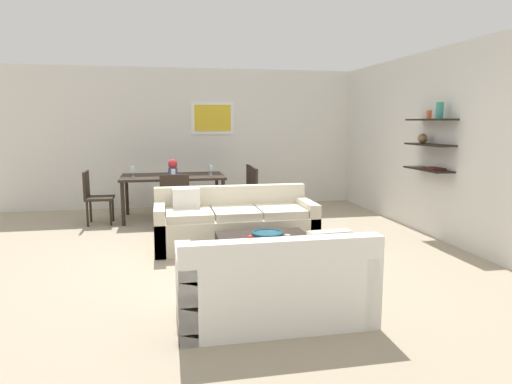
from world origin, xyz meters
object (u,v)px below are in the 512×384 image
at_px(candle_jar, 287,238).
at_px(dining_chair_right_near, 248,189).
at_px(dining_table, 173,179).
at_px(wine_glass_foot, 173,172).
at_px(coffee_table, 266,255).
at_px(wine_glass_right_near, 211,168).
at_px(sofa_beige, 234,225).
at_px(wine_glass_left_near, 133,169).
at_px(wine_glass_right_far, 210,167).
at_px(decorative_bowl, 268,236).
at_px(dining_chair_foot, 175,198).
at_px(apple_on_coffee_table, 250,239).
at_px(dining_chair_left_near, 94,194).
at_px(loveseat_white, 273,285).
at_px(dining_chair_right_far, 243,186).
at_px(centerpiece_vase, 173,168).

height_order(candle_jar, dining_chair_right_near, dining_chair_right_near).
relative_size(dining_table, wine_glass_foot, 11.30).
distance_m(coffee_table, wine_glass_right_near, 3.16).
distance_m(sofa_beige, wine_glass_foot, 1.83).
distance_m(coffee_table, wine_glass_left_near, 3.53).
height_order(dining_chair_right_near, wine_glass_right_far, wine_glass_right_far).
bearing_deg(decorative_bowl, dining_chair_foot, 112.18).
xyz_separation_m(sofa_beige, candle_jar, (0.39, -1.31, 0.12)).
bearing_deg(wine_glass_foot, dining_chair_foot, -90.00).
bearing_deg(wine_glass_right_far, sofa_beige, -87.29).
bearing_deg(wine_glass_right_far, apple_on_coffee_table, -88.65).
relative_size(coffee_table, dining_chair_left_near, 1.18).
xyz_separation_m(sofa_beige, dining_chair_foot, (-0.76, 1.10, 0.21)).
xyz_separation_m(candle_jar, dining_chair_left_near, (-2.43, 3.10, 0.09)).
distance_m(loveseat_white, candle_jar, 1.17).
height_order(candle_jar, wine_glass_right_near, wine_glass_right_near).
bearing_deg(decorative_bowl, dining_chair_right_far, 84.46).
height_order(candle_jar, dining_chair_foot, dining_chair_foot).
bearing_deg(apple_on_coffee_table, wine_glass_right_far, 91.35).
height_order(dining_chair_left_near, wine_glass_foot, wine_glass_foot).
relative_size(decorative_bowl, dining_chair_right_far, 0.39).
distance_m(apple_on_coffee_table, wine_glass_right_far, 3.47).
distance_m(apple_on_coffee_table, dining_chair_foot, 2.50).
bearing_deg(dining_table, wine_glass_right_far, 11.06).
xyz_separation_m(loveseat_white, dining_chair_left_near, (-2.01, 4.18, 0.21)).
height_order(sofa_beige, wine_glass_right_far, wine_glass_right_far).
height_order(apple_on_coffee_table, centerpiece_vase, centerpiece_vase).
xyz_separation_m(sofa_beige, coffee_table, (0.18, -1.18, -0.10)).
bearing_deg(centerpiece_vase, dining_chair_foot, -90.16).
relative_size(decorative_bowl, dining_table, 0.20).
relative_size(loveseat_white, wine_glass_right_far, 9.41).
bearing_deg(coffee_table, apple_on_coffee_table, -151.65).
distance_m(dining_chair_foot, wine_glass_right_near, 1.10).
relative_size(dining_chair_left_near, dining_chair_right_far, 1.00).
relative_size(dining_chair_foot, wine_glass_right_far, 5.14).
distance_m(candle_jar, wine_glass_left_near, 3.71).
distance_m(decorative_bowl, dining_table, 3.39).
xyz_separation_m(dining_table, wine_glass_left_near, (-0.66, -0.13, 0.20)).
bearing_deg(dining_table, loveseat_white, -80.63).
bearing_deg(wine_glass_right_near, decorative_bowl, -84.73).
bearing_deg(dining_chair_left_near, coffee_table, -53.20).
distance_m(loveseat_white, dining_chair_right_near, 4.23).
xyz_separation_m(dining_chair_foot, wine_glass_left_near, (-0.66, 0.80, 0.38)).
bearing_deg(candle_jar, apple_on_coffee_table, 176.97).
distance_m(dining_chair_left_near, centerpiece_vase, 1.35).
bearing_deg(coffee_table, dining_table, 106.35).
height_order(apple_on_coffee_table, dining_chair_right_far, dining_chair_right_far).
distance_m(sofa_beige, dining_chair_right_far, 2.32).
xyz_separation_m(sofa_beige, apple_on_coffee_table, (-0.02, -1.29, 0.13)).
bearing_deg(centerpiece_vase, loveseat_white, -80.56).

